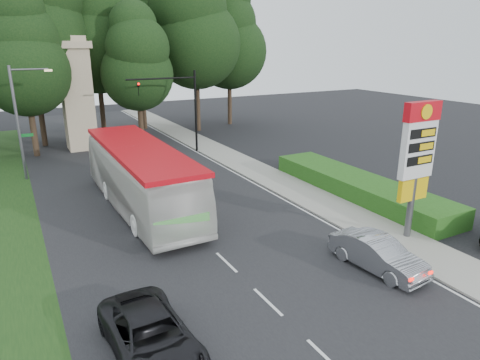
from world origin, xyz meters
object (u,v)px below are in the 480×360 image
gas_station_pylon (418,152)px  suv_charcoal (151,336)px  sedan_silver (377,254)px  monument (77,93)px  traffic_signal_mast (181,101)px  streetlight_signs (20,118)px  transit_bus (141,178)px

gas_station_pylon → suv_charcoal: bearing=-170.9°
gas_station_pylon → sedan_silver: (-3.70, -1.57, -3.72)m
monument → traffic_signal_mast: bearing=-38.0°
monument → suv_charcoal: (-2.73, -30.23, -4.40)m
traffic_signal_mast → streetlight_signs: size_ratio=0.90×
streetlight_signs → sedan_silver: (12.49, -21.59, -3.71)m
streetlight_signs → sedan_silver: 25.21m
traffic_signal_mast → suv_charcoal: (-10.41, -24.23, -3.97)m
streetlight_signs → transit_bus: bearing=-60.1°
monument → sedan_silver: (7.50, -29.58, -4.38)m
gas_station_pylon → sedan_silver: bearing=-157.0°
gas_station_pylon → monument: size_ratio=0.68×
monument → suv_charcoal: monument is taller
monument → suv_charcoal: bearing=-95.2°
gas_station_pylon → traffic_signal_mast: 22.29m
streetlight_signs → transit_bus: (5.58, -9.69, -2.54)m
gas_station_pylon → suv_charcoal: gas_station_pylon is taller
monument → suv_charcoal: size_ratio=1.99×
transit_bus → suv_charcoal: bearing=-106.0°
streetlight_signs → transit_bus: streetlight_signs is taller
traffic_signal_mast → monument: bearing=142.0°
streetlight_signs → suv_charcoal: size_ratio=1.58×
suv_charcoal → transit_bus: bearing=73.0°
streetlight_signs → monument: (4.99, 7.99, 0.67)m
suv_charcoal → sedan_silver: bearing=1.5°
sedan_silver → suv_charcoal: bearing=177.7°
sedan_silver → suv_charcoal: (-10.23, -0.65, -0.03)m
gas_station_pylon → suv_charcoal: 14.60m
transit_bus → sedan_silver: bearing=-61.1°
traffic_signal_mast → suv_charcoal: size_ratio=1.42×
streetlight_signs → monument: size_ratio=0.80×
traffic_signal_mast → transit_bus: 13.94m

